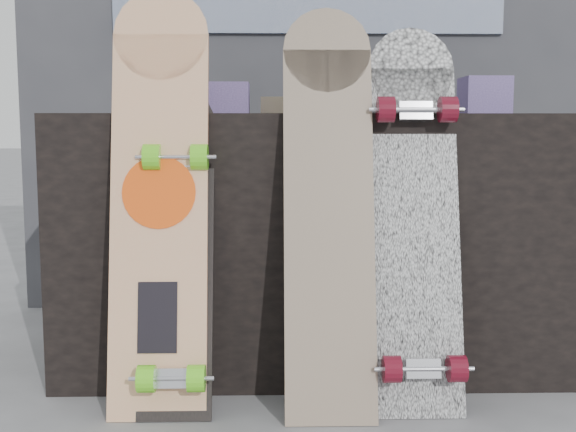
{
  "coord_description": "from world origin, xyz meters",
  "views": [
    {
      "loc": [
        -0.16,
        -1.79,
        0.75
      ],
      "look_at": [
        -0.11,
        0.2,
        0.52
      ],
      "focal_mm": 45.0,
      "sensor_mm": 36.0,
      "label": 1
    }
  ],
  "objects_px": {
    "longboard_celtic": "(329,196)",
    "skateboard_dark": "(176,246)",
    "vendor_table": "(320,241)",
    "longboard_cascadia": "(416,211)",
    "longboard_geisha": "(159,187)"
  },
  "relations": [
    {
      "from": "longboard_celtic",
      "to": "skateboard_dark",
      "type": "bearing_deg",
      "value": 178.96
    },
    {
      "from": "longboard_geisha",
      "to": "vendor_table",
      "type": "bearing_deg",
      "value": 37.63
    },
    {
      "from": "vendor_table",
      "to": "longboard_cascadia",
      "type": "distance_m",
      "value": 0.45
    },
    {
      "from": "vendor_table",
      "to": "longboard_cascadia",
      "type": "xyz_separation_m",
      "value": [
        0.23,
        -0.36,
        0.14
      ]
    },
    {
      "from": "vendor_table",
      "to": "skateboard_dark",
      "type": "distance_m",
      "value": 0.56
    },
    {
      "from": "vendor_table",
      "to": "skateboard_dark",
      "type": "height_order",
      "value": "skateboard_dark"
    },
    {
      "from": "longboard_geisha",
      "to": "longboard_celtic",
      "type": "bearing_deg",
      "value": -3.01
    },
    {
      "from": "longboard_geisha",
      "to": "longboard_cascadia",
      "type": "relative_size",
      "value": 1.1
    },
    {
      "from": "vendor_table",
      "to": "longboard_cascadia",
      "type": "height_order",
      "value": "longboard_cascadia"
    },
    {
      "from": "longboard_celtic",
      "to": "longboard_cascadia",
      "type": "xyz_separation_m",
      "value": [
        0.24,
        0.02,
        -0.04
      ]
    },
    {
      "from": "skateboard_dark",
      "to": "vendor_table",
      "type": "bearing_deg",
      "value": 41.79
    },
    {
      "from": "longboard_celtic",
      "to": "skateboard_dark",
      "type": "xyz_separation_m",
      "value": [
        -0.41,
        0.01,
        -0.13
      ]
    },
    {
      "from": "longboard_celtic",
      "to": "longboard_geisha",
      "type": "bearing_deg",
      "value": 176.99
    },
    {
      "from": "vendor_table",
      "to": "longboard_celtic",
      "type": "distance_m",
      "value": 0.42
    },
    {
      "from": "vendor_table",
      "to": "skateboard_dark",
      "type": "bearing_deg",
      "value": -138.21
    }
  ]
}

